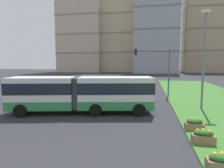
{
  "coord_description": "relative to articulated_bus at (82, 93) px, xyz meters",
  "views": [
    {
      "loc": [
        3.92,
        -2.82,
        4.11
      ],
      "look_at": [
        0.46,
        14.95,
        2.2
      ],
      "focal_mm": 31.04,
      "sensor_mm": 36.0,
      "label": 1
    }
  ],
  "objects": [
    {
      "name": "articulated_bus",
      "position": [
        0.0,
        0.0,
        0.0
      ],
      "size": [
        12.06,
        4.99,
        3.0
      ],
      "color": "silver",
      "rests_on": "ground"
    },
    {
      "name": "car_silver_hatch",
      "position": [
        -4.42,
        8.38,
        -0.9
      ],
      "size": [
        4.56,
        2.37,
        1.58
      ],
      "color": "#B7BABF",
      "rests_on": "ground"
    },
    {
      "name": "flower_planter_1",
      "position": [
        8.28,
        -7.63,
        -1.23
      ],
      "size": [
        1.1,
        0.56,
        0.74
      ],
      "color": "#937051",
      "rests_on": "grass_median"
    },
    {
      "name": "flower_planter_2",
      "position": [
        8.28,
        -4.97,
        -1.23
      ],
      "size": [
        1.1,
        0.56,
        0.74
      ],
      "color": "#937051",
      "rests_on": "grass_median"
    },
    {
      "name": "flower_planter_3",
      "position": [
        8.28,
        -2.96,
        -1.23
      ],
      "size": [
        1.1,
        0.56,
        0.74
      ],
      "color": "#937051",
      "rests_on": "grass_median"
    },
    {
      "name": "traffic_light_far_right",
      "position": [
        6.39,
        9.66,
        2.48
      ],
      "size": [
        4.48,
        0.28,
        5.95
      ],
      "color": "#474C51",
      "rests_on": "ground"
    },
    {
      "name": "streetlight_median",
      "position": [
        10.18,
        3.15,
        3.13
      ],
      "size": [
        0.7,
        0.28,
        8.68
      ],
      "color": "slate",
      "rests_on": "ground"
    },
    {
      "name": "apartment_tower_west",
      "position": [
        -28.38,
        81.88,
        20.57
      ],
      "size": [
        21.72,
        19.73,
        44.41
      ],
      "color": "#C6B299",
      "rests_on": "ground"
    },
    {
      "name": "apartment_tower_westcentre",
      "position": [
        -9.84,
        84.59,
        16.76
      ],
      "size": [
        17.72,
        15.14,
        36.78
      ],
      "color": "beige",
      "rests_on": "ground"
    },
    {
      "name": "apartment_tower_centre",
      "position": [
        7.98,
        74.95,
        16.3
      ],
      "size": [
        18.82,
        16.78,
        35.87
      ],
      "color": "#9EA3AD",
      "rests_on": "ground"
    },
    {
      "name": "apartment_tower_eastcentre",
      "position": [
        29.59,
        85.88,
        17.72
      ],
      "size": [
        16.41,
        15.61,
        38.72
      ],
      "color": "tan",
      "rests_on": "ground"
    }
  ]
}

